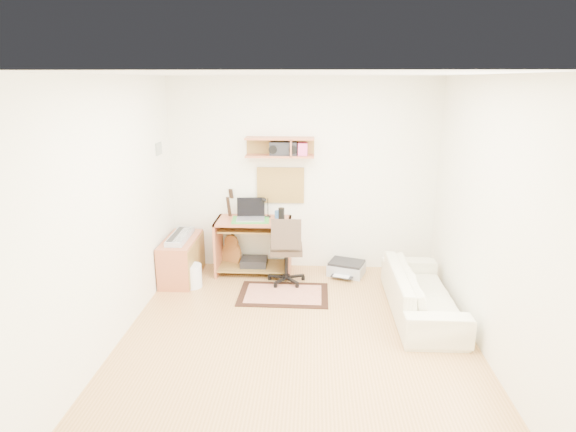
# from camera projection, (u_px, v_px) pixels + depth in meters

# --- Properties ---
(floor) EXTENTS (3.60, 4.00, 0.01)m
(floor) POSITION_uv_depth(u_px,v_px,m) (297.00, 338.00, 4.97)
(floor) COLOR tan
(floor) RESTS_ON ground
(ceiling) EXTENTS (3.60, 4.00, 0.01)m
(ceiling) POSITION_uv_depth(u_px,v_px,m) (299.00, 73.00, 4.26)
(ceiling) COLOR white
(ceiling) RESTS_ON ground
(back_wall) EXTENTS (3.60, 0.01, 2.60)m
(back_wall) POSITION_uv_depth(u_px,v_px,m) (303.00, 176.00, 6.54)
(back_wall) COLOR white
(back_wall) RESTS_ON ground
(left_wall) EXTENTS (0.01, 4.00, 2.60)m
(left_wall) POSITION_uv_depth(u_px,v_px,m) (113.00, 213.00, 4.71)
(left_wall) COLOR white
(left_wall) RESTS_ON ground
(right_wall) EXTENTS (0.01, 4.00, 2.60)m
(right_wall) POSITION_uv_depth(u_px,v_px,m) (491.00, 219.00, 4.53)
(right_wall) COLOR white
(right_wall) RESTS_ON ground
(wall_shelf) EXTENTS (0.90, 0.25, 0.26)m
(wall_shelf) POSITION_uv_depth(u_px,v_px,m) (280.00, 147.00, 6.32)
(wall_shelf) COLOR #BD6742
(wall_shelf) RESTS_ON back_wall
(cork_board) EXTENTS (0.64, 0.03, 0.49)m
(cork_board) POSITION_uv_depth(u_px,v_px,m) (281.00, 185.00, 6.57)
(cork_board) COLOR tan
(cork_board) RESTS_ON back_wall
(wall_photo) EXTENTS (0.02, 0.20, 0.15)m
(wall_photo) POSITION_uv_depth(u_px,v_px,m) (159.00, 149.00, 6.03)
(wall_photo) COLOR #4C8CBF
(wall_photo) RESTS_ON left_wall
(desk) EXTENTS (1.00, 0.55, 0.75)m
(desk) POSITION_uv_depth(u_px,v_px,m) (254.00, 246.00, 6.56)
(desk) COLOR #BD6742
(desk) RESTS_ON floor
(laptop) EXTENTS (0.40, 0.40, 0.28)m
(laptop) POSITION_uv_depth(u_px,v_px,m) (250.00, 210.00, 6.40)
(laptop) COLOR silver
(laptop) RESTS_ON desk
(speaker) EXTENTS (0.08, 0.08, 0.18)m
(speaker) POSITION_uv_depth(u_px,v_px,m) (281.00, 215.00, 6.37)
(speaker) COLOR black
(speaker) RESTS_ON desk
(desk_lamp) EXTENTS (0.09, 0.09, 0.28)m
(desk_lamp) POSITION_uv_depth(u_px,v_px,m) (268.00, 207.00, 6.54)
(desk_lamp) COLOR black
(desk_lamp) RESTS_ON desk
(pencil_cup) EXTENTS (0.07, 0.07, 0.10)m
(pencil_cup) POSITION_uv_depth(u_px,v_px,m) (277.00, 214.00, 6.52)
(pencil_cup) COLOR #35639F
(pencil_cup) RESTS_ON desk
(boombox) EXTENTS (0.35, 0.16, 0.18)m
(boombox) POSITION_uv_depth(u_px,v_px,m) (283.00, 149.00, 6.32)
(boombox) COLOR black
(boombox) RESTS_ON wall_shelf
(rug) EXTENTS (1.10, 0.74, 0.01)m
(rug) POSITION_uv_depth(u_px,v_px,m) (283.00, 294.00, 5.96)
(rug) COLOR beige
(rug) RESTS_ON floor
(task_chair) EXTENTS (0.49, 0.49, 0.92)m
(task_chair) POSITION_uv_depth(u_px,v_px,m) (286.00, 249.00, 6.20)
(task_chair) COLOR #3E3024
(task_chair) RESTS_ON floor
(cabinet) EXTENTS (0.40, 0.90, 0.55)m
(cabinet) POSITION_uv_depth(u_px,v_px,m) (182.00, 259.00, 6.39)
(cabinet) COLOR #BD6742
(cabinet) RESTS_ON floor
(music_keyboard) EXTENTS (0.22, 0.70, 0.06)m
(music_keyboard) POSITION_uv_depth(u_px,v_px,m) (180.00, 237.00, 6.31)
(music_keyboard) COLOR #B2B5BA
(music_keyboard) RESTS_ON cabinet
(guitar) EXTENTS (0.35, 0.29, 1.12)m
(guitar) POSITION_uv_depth(u_px,v_px,m) (231.00, 230.00, 6.65)
(guitar) COLOR #AB6C34
(guitar) RESTS_ON floor
(waste_basket) EXTENTS (0.29, 0.29, 0.30)m
(waste_basket) POSITION_uv_depth(u_px,v_px,m) (192.00, 276.00, 6.15)
(waste_basket) COLOR white
(waste_basket) RESTS_ON floor
(printer) EXTENTS (0.55, 0.49, 0.17)m
(printer) POSITION_uv_depth(u_px,v_px,m) (346.00, 268.00, 6.57)
(printer) COLOR #A5A8AA
(printer) RESTS_ON floor
(sofa) EXTENTS (0.50, 1.72, 0.67)m
(sofa) POSITION_uv_depth(u_px,v_px,m) (422.00, 285.00, 5.42)
(sofa) COLOR beige
(sofa) RESTS_ON floor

